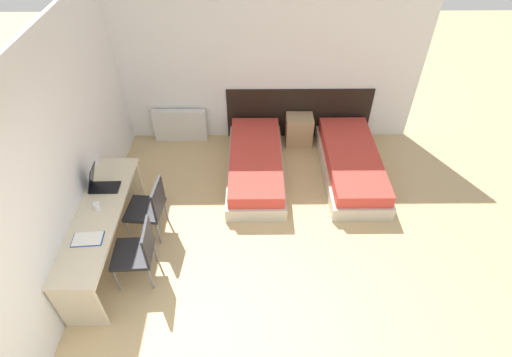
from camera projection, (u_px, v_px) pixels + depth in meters
ground_plane at (258, 356)px, 4.14m from camera, size 20.00×20.00×0.00m
wall_back at (255, 63)px, 6.15m from camera, size 5.24×0.05×2.70m
wall_left at (73, 140)px, 4.67m from camera, size 0.05×4.90×2.70m
headboard_panel at (299, 113)px, 6.73m from camera, size 2.42×0.03×0.91m
bed_near_window at (256, 165)px, 6.12m from camera, size 0.85×2.01×0.42m
bed_near_door at (351, 164)px, 6.13m from camera, size 0.85×2.01×0.42m
nightstand at (299, 130)px, 6.71m from camera, size 0.44×0.34×0.52m
radiator at (180, 125)px, 6.77m from camera, size 0.89×0.12×0.57m
desk at (101, 222)px, 4.75m from camera, size 0.52×2.04×0.73m
chair_near_laptop at (149, 206)px, 5.08m from camera, size 0.49×0.49×0.85m
chair_near_notebook at (138, 251)px, 4.56m from camera, size 0.47×0.47×0.85m
laptop at (100, 184)px, 4.92m from camera, size 0.36×0.22×0.35m
open_notebook at (88, 239)px, 4.35m from camera, size 0.34×0.22×0.02m
mug at (97, 206)px, 4.67m from camera, size 0.08×0.08×0.09m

